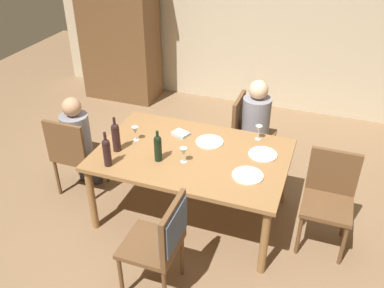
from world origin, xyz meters
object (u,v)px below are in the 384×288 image
(dinner_plate_guest_left, at_px, (210,142))
(chair_far_right, at_px, (247,130))
(chair_near, at_px, (165,236))
(person_man_bearded, at_px, (258,122))
(wine_bottle_short_olive, at_px, (116,136))
(wine_glass_near_left, at_px, (183,152))
(wine_glass_centre, at_px, (135,131))
(dinner_plate_host, at_px, (248,175))
(dining_table, at_px, (192,159))
(dinner_plate_guest_right, at_px, (263,154))
(armoire_cabinet, at_px, (119,27))
(chair_left_end, at_px, (74,151))
(person_woman_host, at_px, (78,137))
(wine_bottle_tall_green, at_px, (107,151))
(wine_glass_near_right, at_px, (259,130))
(wine_bottle_dark_red, at_px, (158,147))
(chair_right_end, at_px, (329,194))

(dinner_plate_guest_left, bearing_deg, chair_far_right, 73.12)
(chair_near, bearing_deg, dinner_plate_guest_left, 1.28)
(person_man_bearded, bearing_deg, dinner_plate_guest_left, -24.67)
(chair_near, xyz_separation_m, wine_bottle_short_olive, (-0.81, 0.77, 0.30))
(wine_bottle_short_olive, xyz_separation_m, wine_glass_near_left, (0.66, 0.03, -0.05))
(wine_glass_centre, height_order, dinner_plate_host, wine_glass_centre)
(dining_table, relative_size, person_man_bearded, 1.57)
(person_man_bearded, bearing_deg, dinner_plate_guest_right, 14.81)
(armoire_cabinet, bearing_deg, dinner_plate_guest_right, -39.11)
(wine_bottle_short_olive, bearing_deg, dinner_plate_guest_right, 16.40)
(chair_left_end, distance_m, person_woman_host, 0.16)
(chair_left_end, bearing_deg, dinner_plate_guest_right, 8.36)
(dinner_plate_host, bearing_deg, wine_bottle_tall_green, -167.94)
(dining_table, height_order, wine_glass_centre, wine_glass_centre)
(wine_glass_near_left, height_order, wine_glass_near_right, same)
(dining_table, relative_size, wine_bottle_dark_red, 5.89)
(armoire_cabinet, xyz_separation_m, chair_far_right, (2.32, -1.37, -0.56))
(person_man_bearded, bearing_deg, wine_bottle_tall_green, -37.33)
(person_man_bearded, bearing_deg, wine_bottle_dark_red, -30.00)
(chair_right_end, height_order, dinner_plate_guest_left, chair_right_end)
(chair_right_end, distance_m, person_woman_host, 2.56)
(chair_left_end, bearing_deg, chair_near, -32.01)
(dining_table, relative_size, wine_glass_near_right, 12.06)
(chair_far_right, relative_size, wine_glass_near_left, 6.17)
(dining_table, bearing_deg, dinner_plate_host, -17.37)
(wine_bottle_dark_red, bearing_deg, wine_bottle_short_olive, 177.41)
(armoire_cabinet, height_order, chair_left_end, armoire_cabinet)
(chair_right_end, xyz_separation_m, person_woman_host, (-2.56, -0.06, 0.11))
(chair_near, height_order, wine_glass_near_right, chair_near)
(person_woman_host, xyz_separation_m, dinner_plate_guest_right, (1.91, 0.17, 0.11))
(wine_bottle_tall_green, bearing_deg, person_woman_host, 143.70)
(wine_glass_near_right, xyz_separation_m, dinner_plate_guest_left, (-0.43, -0.23, -0.10))
(armoire_cabinet, xyz_separation_m, chair_right_end, (3.28, -2.25, -0.56))
(wine_glass_near_right, distance_m, dinner_plate_guest_right, 0.31)
(chair_left_end, height_order, chair_far_right, same)
(chair_left_end, distance_m, chair_far_right, 1.91)
(person_man_bearded, distance_m, wine_glass_near_left, 1.23)
(chair_far_right, relative_size, wine_bottle_dark_red, 3.02)
(wine_bottle_tall_green, relative_size, wine_glass_centre, 2.28)
(person_woman_host, relative_size, person_man_bearded, 0.96)
(chair_right_end, height_order, wine_glass_centre, chair_right_end)
(wine_glass_near_right, height_order, dinner_plate_guest_right, wine_glass_near_right)
(wine_bottle_short_olive, relative_size, wine_glass_near_left, 2.36)
(person_man_bearded, relative_size, wine_bottle_dark_red, 3.76)
(armoire_cabinet, bearing_deg, wine_bottle_dark_red, -55.54)
(armoire_cabinet, xyz_separation_m, chair_left_end, (0.72, -2.42, -0.56))
(chair_near, distance_m, dinner_plate_guest_right, 1.27)
(chair_right_end, xyz_separation_m, person_man_bearded, (-0.85, 0.88, 0.13))
(wine_bottle_dark_red, bearing_deg, person_woman_host, 166.87)
(armoire_cabinet, relative_size, wine_glass_centre, 14.63)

